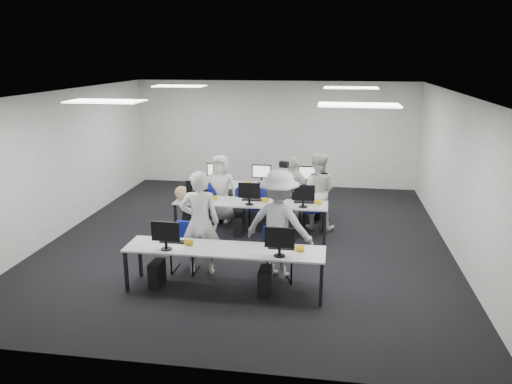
# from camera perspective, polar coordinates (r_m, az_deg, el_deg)

# --- Properties ---
(room) EXTENTS (9.00, 9.02, 3.00)m
(room) POSITION_cam_1_polar(r_m,az_deg,el_deg) (10.03, -0.80, 2.73)
(room) COLOR black
(room) RESTS_ON ground
(ceiling_panels) EXTENTS (5.20, 4.60, 0.02)m
(ceiling_panels) POSITION_cam_1_polar(r_m,az_deg,el_deg) (9.81, -0.83, 11.22)
(ceiling_panels) COLOR white
(ceiling_panels) RESTS_ON room
(desk_front) EXTENTS (3.20, 0.70, 0.73)m
(desk_front) POSITION_cam_1_polar(r_m,az_deg,el_deg) (8.02, -3.62, -6.77)
(desk_front) COLOR #ACAFB1
(desk_front) RESTS_ON ground
(desk_mid) EXTENTS (3.20, 0.70, 0.73)m
(desk_mid) POSITION_cam_1_polar(r_m,az_deg,el_deg) (10.43, -0.60, -1.43)
(desk_mid) COLOR #ACAFB1
(desk_mid) RESTS_ON ground
(desk_back) EXTENTS (3.20, 0.70, 0.73)m
(desk_back) POSITION_cam_1_polar(r_m,az_deg,el_deg) (11.76, 0.50, 0.53)
(desk_back) COLOR #ACAFB1
(desk_back) RESTS_ON ground
(equipment_front) EXTENTS (2.51, 0.41, 1.19)m
(equipment_front) POSITION_cam_1_polar(r_m,az_deg,el_deg) (8.17, -4.94, -8.82)
(equipment_front) COLOR #0C40A2
(equipment_front) RESTS_ON desk_front
(equipment_mid) EXTENTS (2.91, 0.41, 1.19)m
(equipment_mid) POSITION_cam_1_polar(r_m,az_deg,el_deg) (10.54, -1.64, -3.08)
(equipment_mid) COLOR white
(equipment_mid) RESTS_ON desk_mid
(equipment_back) EXTENTS (2.91, 0.41, 1.19)m
(equipment_back) POSITION_cam_1_polar(r_m,az_deg,el_deg) (11.84, 1.43, -0.99)
(equipment_back) COLOR white
(equipment_back) RESTS_ON desk_back
(chair_0) EXTENTS (0.42, 0.46, 0.86)m
(chair_0) POSITION_cam_1_polar(r_m,az_deg,el_deg) (8.96, -8.06, -7.27)
(chair_0) COLOR navy
(chair_0) RESTS_ON ground
(chair_1) EXTENTS (0.56, 0.59, 0.91)m
(chair_1) POSITION_cam_1_polar(r_m,az_deg,el_deg) (8.55, 2.42, -8.18)
(chair_1) COLOR navy
(chair_1) RESTS_ON ground
(chair_2) EXTENTS (0.42, 0.45, 0.83)m
(chair_2) POSITION_cam_1_polar(r_m,az_deg,el_deg) (11.24, -6.42, -2.50)
(chair_2) COLOR navy
(chair_2) RESTS_ON ground
(chair_3) EXTENTS (0.56, 0.59, 0.92)m
(chair_3) POSITION_cam_1_polar(r_m,az_deg,el_deg) (11.08, 0.17, -2.52)
(chair_3) COLOR navy
(chair_3) RESTS_ON ground
(chair_4) EXTENTS (0.55, 0.58, 0.92)m
(chair_4) POSITION_cam_1_polar(r_m,az_deg,el_deg) (10.93, 6.36, -2.86)
(chair_4) COLOR navy
(chair_4) RESTS_ON ground
(chair_5) EXTENTS (0.47, 0.51, 0.92)m
(chair_5) POSITION_cam_1_polar(r_m,az_deg,el_deg) (11.62, -5.38, -1.73)
(chair_5) COLOR navy
(chair_5) RESTS_ON ground
(chair_6) EXTENTS (0.51, 0.54, 0.88)m
(chair_6) POSITION_cam_1_polar(r_m,az_deg,el_deg) (11.27, -0.89, -2.28)
(chair_6) COLOR navy
(chair_6) RESTS_ON ground
(chair_7) EXTENTS (0.61, 0.64, 0.98)m
(chair_7) POSITION_cam_1_polar(r_m,az_deg,el_deg) (11.34, 5.55, -2.08)
(chair_7) COLOR navy
(chair_7) RESTS_ON ground
(handbag) EXTENTS (0.42, 0.33, 0.30)m
(handbag) POSITION_cam_1_polar(r_m,az_deg,el_deg) (10.63, -8.40, -0.14)
(handbag) COLOR tan
(handbag) RESTS_ON desk_mid
(student_0) EXTENTS (0.74, 0.55, 1.84)m
(student_0) POSITION_cam_1_polar(r_m,az_deg,el_deg) (8.62, -6.44, -3.54)
(student_0) COLOR silver
(student_0) RESTS_ON ground
(student_1) EXTENTS (0.89, 0.74, 1.69)m
(student_1) POSITION_cam_1_polar(r_m,az_deg,el_deg) (10.89, 7.00, 0.08)
(student_1) COLOR silver
(student_1) RESTS_ON ground
(student_2) EXTENTS (0.80, 0.57, 1.54)m
(student_2) POSITION_cam_1_polar(r_m,az_deg,el_deg) (11.34, -4.02, 0.41)
(student_2) COLOR silver
(student_2) RESTS_ON ground
(student_3) EXTENTS (0.99, 0.68, 1.55)m
(student_3) POSITION_cam_1_polar(r_m,az_deg,el_deg) (11.15, 4.08, 0.17)
(student_3) COLOR silver
(student_3) RESTS_ON ground
(photographer) EXTENTS (1.36, 1.01, 1.87)m
(photographer) POSITION_cam_1_polar(r_m,az_deg,el_deg) (8.46, 2.65, -3.70)
(photographer) COLOR gray
(photographer) RESTS_ON ground
(dslr_camera) EXTENTS (0.19, 0.21, 0.10)m
(dslr_camera) POSITION_cam_1_polar(r_m,az_deg,el_deg) (8.35, 3.22, 3.16)
(dslr_camera) COLOR black
(dslr_camera) RESTS_ON photographer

